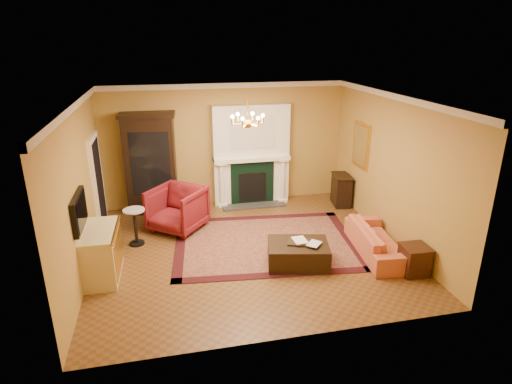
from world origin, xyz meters
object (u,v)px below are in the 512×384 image
object	(u,v)px
commode	(101,253)
leather_ottoman	(298,254)
pedestal_table	(135,224)
console_table	(341,190)
end_table	(414,261)
coral_sofa	(378,236)
wingback_armchair	(177,207)
china_cabinet	(151,166)

from	to	relation	value
commode	leather_ottoman	world-z (taller)	commode
pedestal_table	console_table	size ratio (longest dim) A/B	1.03
end_table	leather_ottoman	size ratio (longest dim) A/B	0.46
coral_sofa	leather_ottoman	size ratio (longest dim) A/B	1.71
console_table	leather_ottoman	xyz separation A→B (m)	(-1.99, -2.67, -0.15)
wingback_armchair	commode	size ratio (longest dim) A/B	0.89
pedestal_table	leather_ottoman	world-z (taller)	pedestal_table
wingback_armchair	console_table	distance (m)	4.16
china_cabinet	coral_sofa	bearing A→B (deg)	-30.72
coral_sofa	leather_ottoman	distance (m)	1.66
pedestal_table	leather_ottoman	bearing A→B (deg)	-26.77
china_cabinet	console_table	world-z (taller)	china_cabinet
coral_sofa	console_table	xyz separation A→B (m)	(0.34, 2.58, 0.00)
wingback_armchair	coral_sofa	bearing A→B (deg)	10.24
china_cabinet	coral_sofa	distance (m)	5.39
commode	coral_sofa	world-z (taller)	commode
end_table	china_cabinet	bearing A→B (deg)	138.58
commode	coral_sofa	xyz separation A→B (m)	(5.17, -0.29, -0.07)
console_table	china_cabinet	bearing A→B (deg)	-177.50
leather_ottoman	console_table	bearing A→B (deg)	65.79
china_cabinet	commode	distance (m)	3.10
pedestal_table	end_table	world-z (taller)	pedestal_table
china_cabinet	console_table	size ratio (longest dim) A/B	3.07
commode	coral_sofa	bearing A→B (deg)	-2.04
pedestal_table	commode	size ratio (longest dim) A/B	0.65
wingback_armchair	pedestal_table	size ratio (longest dim) A/B	1.38
china_cabinet	leather_ottoman	distance (m)	4.29
wingback_armchair	console_table	size ratio (longest dim) A/B	1.42
console_table	end_table	bearing A→B (deg)	-81.19
china_cabinet	coral_sofa	world-z (taller)	china_cabinet
console_table	coral_sofa	bearing A→B (deg)	-87.68
wingback_armchair	leather_ottoman	distance (m)	2.97
china_cabinet	pedestal_table	world-z (taller)	china_cabinet
pedestal_table	end_table	xyz separation A→B (m)	(4.92, -2.27, -0.19)
pedestal_table	end_table	distance (m)	5.42
commode	console_table	distance (m)	5.97
pedestal_table	end_table	bearing A→B (deg)	-24.74
china_cabinet	commode	world-z (taller)	china_cabinet
china_cabinet	commode	bearing A→B (deg)	-101.24
wingback_armchair	end_table	distance (m)	4.94
wingback_armchair	pedestal_table	bearing A→B (deg)	-109.90
pedestal_table	coral_sofa	bearing A→B (deg)	-16.99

